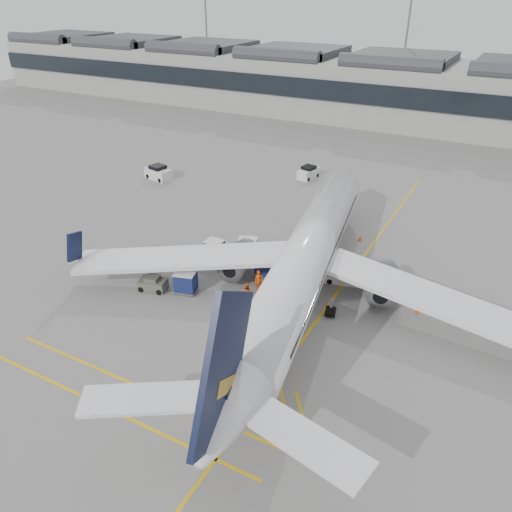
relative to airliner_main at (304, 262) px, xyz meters
The scene contains 17 objects.
ground 9.94m from the airliner_main, 144.55° to the right, with size 220.00×220.00×0.00m, color gray.
terminal 67.01m from the airliner_main, 96.50° to the left, with size 200.00×20.45×12.40m.
light_masts 81.87m from the airliner_main, 96.55° to the left, with size 113.00×0.60×25.45m.
apron_markings 6.26m from the airliner_main, 62.28° to the left, with size 0.25×60.00×0.01m, color gold.
airliner_main is the anchor object (origin of this frame).
belt_loader 5.71m from the airliner_main, 59.60° to the left, with size 5.35×2.60×2.12m.
baggage_cart_a 5.57m from the airliner_main, 159.08° to the left, with size 1.90×1.63×1.83m.
baggage_cart_b 10.56m from the airliner_main, 156.30° to the right, with size 2.26×2.02×2.01m.
baggage_cart_c 8.92m from the airliner_main, 153.28° to the left, with size 2.38×2.18×2.05m.
baggage_cart_d 11.05m from the airliner_main, 167.88° to the left, with size 1.85×1.54×1.90m.
ramp_agent_a 4.71m from the airliner_main, 167.83° to the right, with size 0.72×0.47×1.98m, color #EF4A0C.
ramp_agent_b 5.56m from the airliner_main, 144.39° to the right, with size 0.87×0.68×1.80m, color #E94F0C.
pushback_tug 13.61m from the airliner_main, 156.75° to the right, with size 2.67×1.98×1.34m.
safety_cone_nose 13.32m from the airliner_main, 85.72° to the left, with size 0.40×0.40×0.56m, color #F24C0A.
safety_cone_engine 10.13m from the airliner_main, 14.21° to the left, with size 0.38×0.38×0.52m, color #F24C0A.
service_van_left 34.71m from the airliner_main, 149.16° to the left, with size 4.11×2.63×1.95m.
service_van_mid 30.44m from the airliner_main, 112.31° to the left, with size 2.30×3.63×1.73m.
Camera 1 is at (21.35, -28.51, 24.14)m, focal length 35.00 mm.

